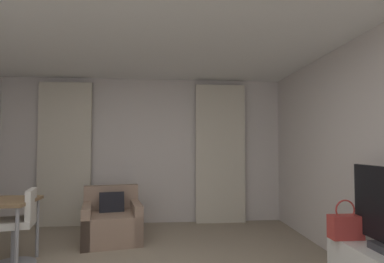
% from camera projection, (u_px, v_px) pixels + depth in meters
% --- Properties ---
extents(wall_window, '(5.12, 0.06, 2.60)m').
position_uv_depth(wall_window, '(145.00, 150.00, 5.66)').
color(wall_window, silver).
rests_on(wall_window, ground).
extents(ceiling, '(5.12, 6.12, 0.06)m').
position_uv_depth(ceiling, '(123.00, 3.00, 2.71)').
color(ceiling, white).
rests_on(ceiling, wall_left).
extents(curtain_left_panel, '(0.90, 0.06, 2.50)m').
position_uv_depth(curtain_left_panel, '(65.00, 154.00, 5.41)').
color(curtain_left_panel, beige).
rests_on(curtain_left_panel, ground).
extents(curtain_right_panel, '(0.90, 0.06, 2.50)m').
position_uv_depth(curtain_right_panel, '(220.00, 153.00, 5.65)').
color(curtain_right_panel, beige).
rests_on(curtain_right_panel, ground).
extents(armchair, '(0.96, 0.96, 0.77)m').
position_uv_depth(armchair, '(112.00, 222.00, 4.54)').
color(armchair, '#997A66').
rests_on(armchair, ground).
extents(desk_chair, '(0.48, 0.48, 0.88)m').
position_uv_depth(desk_chair, '(18.00, 232.00, 3.57)').
color(desk_chair, gray).
rests_on(desk_chair, ground).
extents(handbag_primary, '(0.30, 0.14, 0.37)m').
position_uv_depth(handbag_primary, '(346.00, 226.00, 2.94)').
color(handbag_primary, '#B73833').
rests_on(handbag_primary, tv_console).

